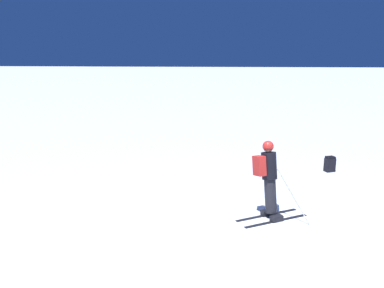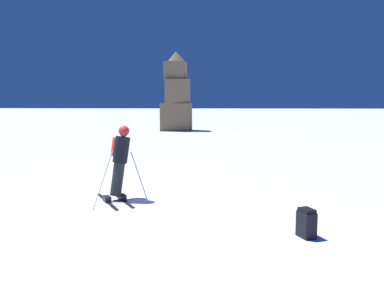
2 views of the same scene
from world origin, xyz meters
The scene contains 3 objects.
ground_plane centered at (0.00, 0.00, 0.00)m, with size 300.00×300.00×0.00m, color white.
skier centered at (0.67, 0.11, 0.98)m, with size 1.48×1.64×1.78m.
spare_backpack centered at (4.51, -2.07, 0.24)m, with size 0.32×0.36×0.50m.
Camera 1 is at (-7.55, 0.67, 3.56)m, focal length 35.00 mm.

